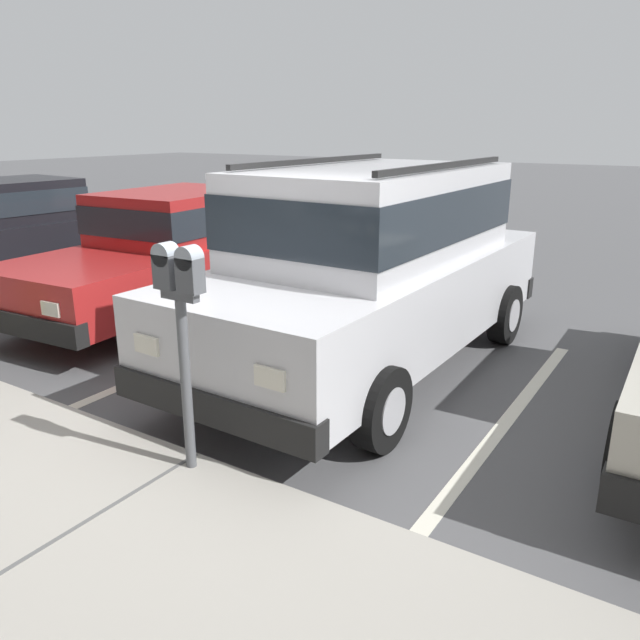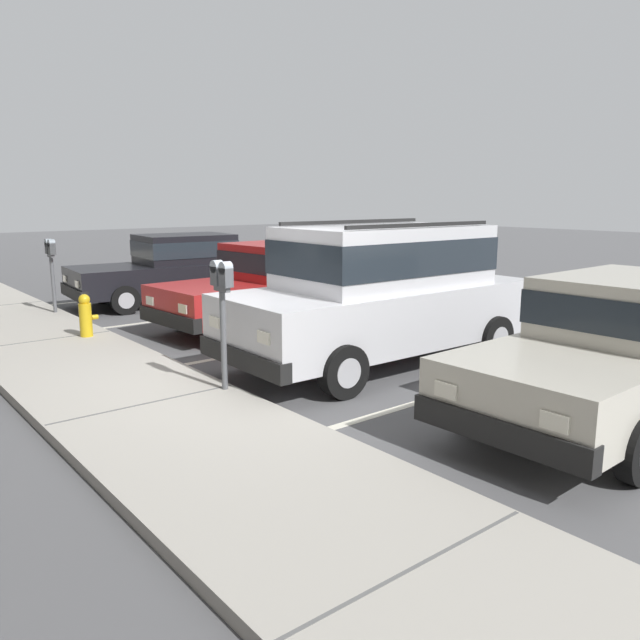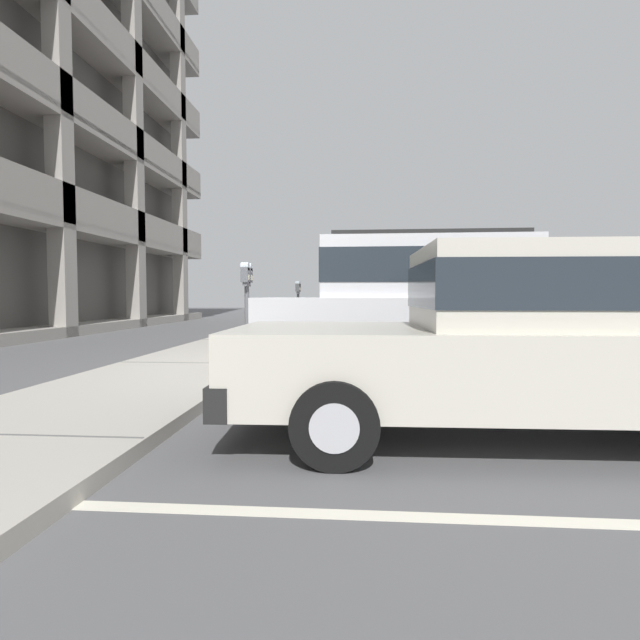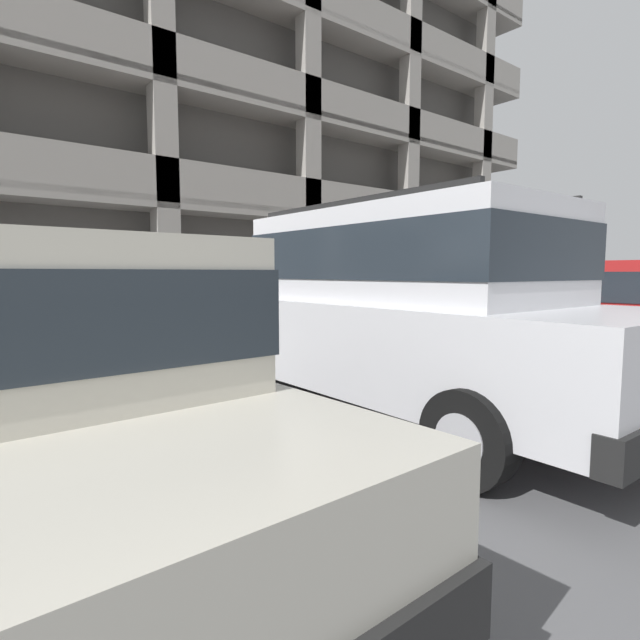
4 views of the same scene
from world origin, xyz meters
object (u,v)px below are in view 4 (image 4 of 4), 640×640
Objects in this scene: parking_meter_far at (512,282)px; parking_garage at (98,35)px; red_sedan at (21,388)px; parking_meter_near at (259,283)px; dark_hatchback at (590,317)px; fire_hydrant at (426,322)px; silver_suv at (402,305)px.

parking_garage is at bearing 113.97° from parking_meter_far.
red_sedan is at bearing -162.81° from parking_meter_far.
parking_meter_near is (3.27, 2.99, 0.44)m from red_sedan.
parking_garage is (-5.21, 11.72, 7.83)m from parking_meter_far.
fire_hydrant is at bearing 73.43° from dark_hatchback.
dark_hatchback is 3.41m from fire_hydrant.
parking_meter_near is 1.06× the size of parking_meter_far.
parking_garage is at bearing 83.64° from parking_meter_near.
silver_suv is 6.87× the size of fire_hydrant.
dark_hatchback is at bearing -6.41° from silver_suv.
red_sedan is 0.14× the size of parking_garage.
parking_garage is (1.31, 11.75, 7.78)m from parking_meter_near.
silver_suv is 0.15× the size of parking_garage.
parking_meter_near is at bearing 41.19° from red_sedan.
parking_meter_far is 2.07× the size of fire_hydrant.
parking_meter_far is at bearing 0.32° from parking_meter_near.
dark_hatchback is 3.00× the size of parking_meter_near.
parking_garage is 45.71× the size of fire_hydrant.
parking_meter_near is 6.52m from parking_meter_far.
red_sedan is (-3.27, -0.39, -0.27)m from silver_suv.
dark_hatchback is 6.55× the size of fire_hydrant.
parking_meter_far is at bearing -66.03° from parking_garage.
parking_meter_far is at bearing 23.01° from silver_suv.
silver_suv reaches higher than fire_hydrant.
red_sedan is 2.95× the size of parking_meter_near.
parking_garage reaches higher than parking_meter_far.
silver_suv is 2.61m from parking_meter_near.
parking_meter_near is at bearing -179.68° from parking_meter_far.
parking_meter_near is at bearing -175.68° from fire_hydrant.
parking_garage is at bearing 71.47° from red_sedan.
fire_hydrant is at bearing -77.12° from parking_garage.
parking_garage reaches higher than red_sedan.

